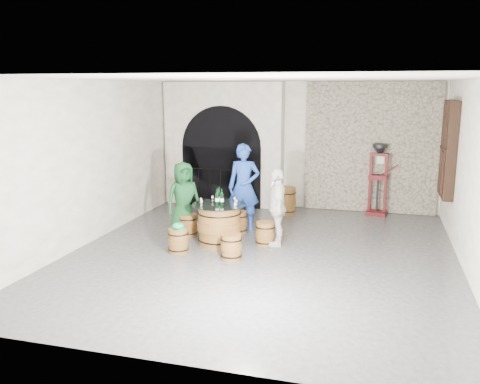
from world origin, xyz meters
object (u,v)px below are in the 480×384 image
(barrel_stool_left, at_px, (188,225))
(barrel_stool_far, at_px, (238,222))
(person_white, at_px, (277,207))
(wine_bottle_right, at_px, (219,196))
(barrel_stool_near_right, at_px, (231,247))
(wine_bottle_center, at_px, (222,198))
(barrel_stool_near_left, at_px, (178,241))
(wine_bottle_left, at_px, (217,198))
(side_barrel, at_px, (286,201))
(person_blue, at_px, (244,187))
(corking_press, at_px, (378,174))
(barrel_table, at_px, (219,224))
(barrel_stool_right, at_px, (265,234))
(person_green, at_px, (184,199))

(barrel_stool_left, height_order, barrel_stool_far, same)
(person_white, relative_size, wine_bottle_right, 4.75)
(barrel_stool_left, bearing_deg, person_white, -4.04)
(barrel_stool_near_right, bearing_deg, barrel_stool_far, 101.61)
(barrel_stool_far, relative_size, wine_bottle_center, 1.42)
(barrel_stool_near_left, relative_size, wine_bottle_center, 1.42)
(wine_bottle_left, height_order, wine_bottle_right, same)
(barrel_stool_far, distance_m, barrel_stool_near_left, 1.74)
(person_white, relative_size, side_barrel, 2.31)
(person_white, xyz_separation_m, wine_bottle_right, (-1.14, -0.15, 0.17))
(barrel_stool_far, bearing_deg, side_barrel, 69.43)
(person_blue, distance_m, corking_press, 3.48)
(wine_bottle_right, bearing_deg, wine_bottle_center, -55.50)
(barrel_table, xyz_separation_m, wine_bottle_left, (-0.02, -0.05, 0.54))
(person_white, bearing_deg, barrel_stool_right, -92.63)
(person_green, bearing_deg, barrel_stool_far, -22.46)
(barrel_stool_near_left, relative_size, corking_press, 0.27)
(person_white, height_order, wine_bottle_right, person_white)
(barrel_stool_far, relative_size, barrel_stool_near_left, 1.00)
(barrel_stool_near_left, distance_m, wine_bottle_right, 1.20)
(barrel_stool_right, bearing_deg, person_blue, 125.36)
(barrel_stool_left, distance_m, person_blue, 1.47)
(barrel_stool_far, height_order, barrel_stool_near_left, same)
(barrel_table, relative_size, wine_bottle_right, 3.26)
(barrel_table, xyz_separation_m, wine_bottle_right, (-0.04, 0.11, 0.54))
(barrel_stool_near_left, xyz_separation_m, wine_bottle_right, (0.56, 0.79, 0.72))
(barrel_stool_far, distance_m, person_white, 1.28)
(person_green, height_order, wine_bottle_center, person_green)
(person_blue, bearing_deg, person_white, -55.96)
(barrel_stool_near_left, height_order, person_white, person_white)
(barrel_stool_left, bearing_deg, barrel_stool_far, 28.11)
(barrel_stool_far, xyz_separation_m, corking_press, (2.84, 2.38, 0.78))
(barrel_stool_left, distance_m, wine_bottle_right, 1.10)
(barrel_stool_left, distance_m, corking_press, 4.83)
(barrel_stool_left, distance_m, wine_bottle_left, 1.16)
(wine_bottle_center, bearing_deg, barrel_table, 144.03)
(barrel_stool_far, distance_m, person_green, 1.27)
(barrel_table, bearing_deg, person_white, 13.03)
(barrel_stool_left, height_order, wine_bottle_left, wine_bottle_left)
(wine_bottle_center, bearing_deg, barrel_stool_near_left, -136.24)
(barrel_stool_near_right, relative_size, barrel_stool_near_left, 1.00)
(person_green, height_order, wine_bottle_right, person_green)
(barrel_stool_far, height_order, barrel_stool_near_right, same)
(person_green, xyz_separation_m, person_white, (2.02, -0.19, -0.00))
(person_green, relative_size, wine_bottle_left, 4.77)
(barrel_stool_left, xyz_separation_m, barrel_stool_near_left, (0.22, -1.07, 0.00))
(barrel_table, distance_m, side_barrel, 2.86)
(barrel_stool_right, relative_size, wine_bottle_right, 1.42)
(barrel_table, relative_size, barrel_stool_left, 2.29)
(barrel_table, relative_size, wine_bottle_left, 3.26)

